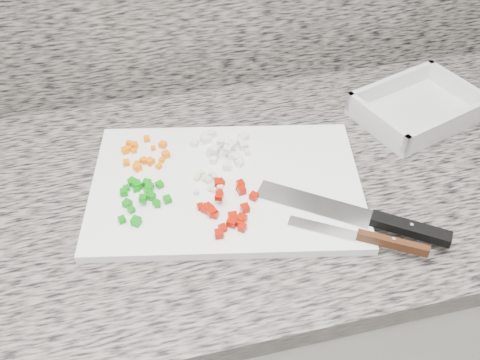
% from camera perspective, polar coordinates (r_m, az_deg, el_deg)
% --- Properties ---
extents(cabinet, '(3.92, 0.62, 0.86)m').
position_cam_1_polar(cabinet, '(1.32, -4.86, -15.51)').
color(cabinet, silver).
rests_on(cabinet, ground).
extents(countertop, '(3.96, 0.64, 0.04)m').
position_cam_1_polar(countertop, '(0.96, -6.43, -1.82)').
color(countertop, slate).
rests_on(countertop, cabinet).
extents(cutting_board, '(0.52, 0.40, 0.02)m').
position_cam_1_polar(cutting_board, '(0.94, -1.47, -0.60)').
color(cutting_board, white).
rests_on(cutting_board, countertop).
extents(carrot_pile, '(0.09, 0.09, 0.01)m').
position_cam_1_polar(carrot_pile, '(1.00, -10.27, 2.76)').
color(carrot_pile, '#FE6E05').
rests_on(carrot_pile, cutting_board).
extents(onion_pile, '(0.11, 0.11, 0.02)m').
position_cam_1_polar(onion_pile, '(0.99, -1.58, 3.55)').
color(onion_pile, silver).
rests_on(onion_pile, cutting_board).
extents(green_pepper_pile, '(0.09, 0.11, 0.02)m').
position_cam_1_polar(green_pepper_pile, '(0.92, -10.45, -1.58)').
color(green_pepper_pile, '#0B7E0C').
rests_on(green_pepper_pile, cutting_board).
extents(red_pepper_pile, '(0.11, 0.13, 0.02)m').
position_cam_1_polar(red_pepper_pile, '(0.88, -1.20, -3.00)').
color(red_pepper_pile, '#A11002').
rests_on(red_pepper_pile, cutting_board).
extents(garlic_pile, '(0.06, 0.06, 0.01)m').
position_cam_1_polar(garlic_pile, '(0.93, -3.44, -0.09)').
color(garlic_pile, beige).
rests_on(garlic_pile, cutting_board).
extents(chef_knife, '(0.28, 0.21, 0.02)m').
position_cam_1_polar(chef_knife, '(0.89, 14.28, -4.14)').
color(chef_knife, silver).
rests_on(chef_knife, cutting_board).
extents(paring_knife, '(0.20, 0.13, 0.02)m').
position_cam_1_polar(paring_knife, '(0.86, 14.13, -6.14)').
color(paring_knife, silver).
rests_on(paring_knife, cutting_board).
extents(tray, '(0.28, 0.24, 0.05)m').
position_cam_1_polar(tray, '(1.15, 18.38, 7.18)').
color(tray, silver).
rests_on(tray, countertop).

